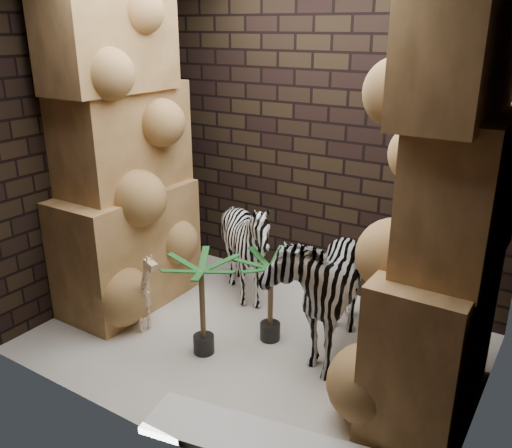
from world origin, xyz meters
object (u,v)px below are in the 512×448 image
Objects in this scene: palm_back at (202,307)px; surfboard at (262,443)px; palm_front at (270,299)px; zebra_left at (247,253)px; zebra_right at (321,273)px; giraffe_toy at (136,287)px.

palm_back is 0.52× the size of surfboard.
palm_front is 1.29m from surfboard.
surfboard is at bearing -60.49° from zebra_left.
zebra_right is at bearing 38.56° from palm_back.
giraffe_toy is 1.17m from palm_front.
zebra_left is 1.31× the size of palm_back.
zebra_right reaches higher than palm_back.
palm_front is at bearing 108.37° from surfboard.
surfboard is at bearing -5.90° from giraffe_toy.
giraffe_toy is 0.95× the size of palm_back.
zebra_left reaches higher than surfboard.
zebra_left is at bearing 101.85° from palm_back.
giraffe_toy is 0.49× the size of surfboard.
zebra_right is 1.61× the size of palm_back.
giraffe_toy is at bearing -171.49° from zebra_right.
zebra_right is 1.71× the size of giraffe_toy.
palm_back is (-0.73, -0.58, -0.25)m from zebra_right.
palm_back is (0.19, -0.93, -0.08)m from zebra_left.
palm_front is 0.92× the size of palm_back.
zebra_left reaches higher than palm_back.
surfboard is (1.15, -1.56, -0.47)m from zebra_left.
zebra_right reaches higher than surfboard.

